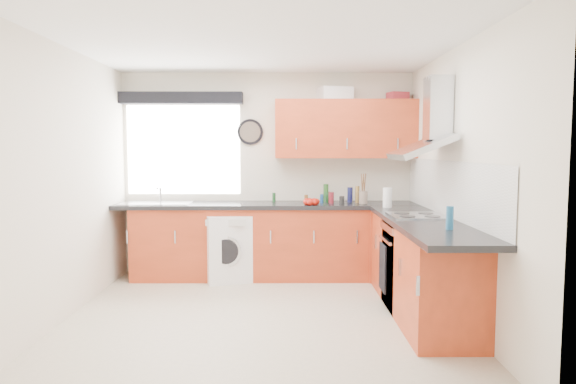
{
  "coord_description": "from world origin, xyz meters",
  "views": [
    {
      "loc": [
        0.23,
        -4.64,
        1.57
      ],
      "look_at": [
        0.25,
        0.85,
        1.1
      ],
      "focal_mm": 32.0,
      "sensor_mm": 36.0,
      "label": 1
    }
  ],
  "objects_px": {
    "upper_cabinets": "(345,129)",
    "washing_machine": "(228,247)",
    "extractor_hood": "(429,127)",
    "oven": "(416,265)"
  },
  "relations": [
    {
      "from": "oven",
      "to": "upper_cabinets",
      "type": "distance_m",
      "value": 1.99
    },
    {
      "from": "upper_cabinets",
      "to": "washing_machine",
      "type": "height_order",
      "value": "upper_cabinets"
    },
    {
      "from": "oven",
      "to": "extractor_hood",
      "type": "bearing_deg",
      "value": -0.0
    },
    {
      "from": "upper_cabinets",
      "to": "oven",
      "type": "bearing_deg",
      "value": -67.46
    },
    {
      "from": "upper_cabinets",
      "to": "washing_machine",
      "type": "distance_m",
      "value": 2.0
    },
    {
      "from": "washing_machine",
      "to": "oven",
      "type": "bearing_deg",
      "value": -45.96
    },
    {
      "from": "extractor_hood",
      "to": "upper_cabinets",
      "type": "distance_m",
      "value": 1.48
    },
    {
      "from": "oven",
      "to": "upper_cabinets",
      "type": "relative_size",
      "value": 0.5
    },
    {
      "from": "upper_cabinets",
      "to": "washing_machine",
      "type": "relative_size",
      "value": 2.16
    },
    {
      "from": "extractor_hood",
      "to": "washing_machine",
      "type": "relative_size",
      "value": 0.99
    }
  ]
}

